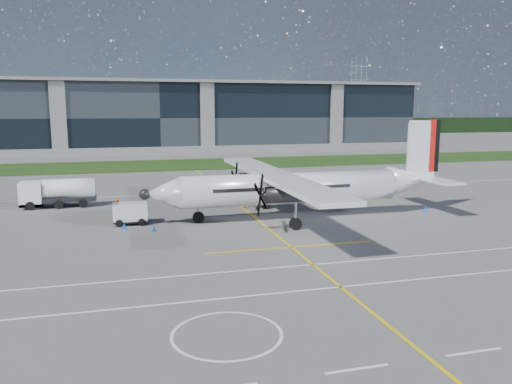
% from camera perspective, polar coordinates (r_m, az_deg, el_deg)
% --- Properties ---
extents(ground, '(400.00, 400.00, 0.00)m').
position_cam_1_polar(ground, '(78.28, -9.10, 2.46)').
color(ground, '#5F5C5A').
rests_on(ground, ground).
extents(grass_strip, '(400.00, 18.00, 0.04)m').
position_cam_1_polar(grass_strip, '(86.19, -9.66, 3.09)').
color(grass_strip, '#18340E').
rests_on(grass_strip, ground).
extents(terminal_building, '(120.00, 20.00, 15.00)m').
position_cam_1_polar(terminal_building, '(117.60, -11.26, 8.35)').
color(terminal_building, black).
rests_on(terminal_building, ground).
extents(tree_line, '(400.00, 6.00, 6.00)m').
position_cam_1_polar(tree_line, '(177.61, -12.53, 7.16)').
color(tree_line, black).
rests_on(tree_line, ground).
extents(pylon_east, '(9.00, 4.60, 30.00)m').
position_cam_1_polar(pylon_east, '(209.17, 11.59, 10.79)').
color(pylon_east, gray).
rests_on(pylon_east, ground).
extents(yellow_taxiway_centerline, '(0.20, 70.00, 0.01)m').
position_cam_1_polar(yellow_taxiway_centerline, '(49.45, -1.98, -1.46)').
color(yellow_taxiway_centerline, yellow).
rests_on(yellow_taxiway_centerline, ground).
extents(white_lane_line, '(90.00, 0.15, 0.01)m').
position_cam_1_polar(white_lane_line, '(26.34, 3.56, -11.36)').
color(white_lane_line, white).
rests_on(white_lane_line, ground).
extents(turboprop_aircraft, '(27.02, 28.02, 8.41)m').
position_cam_1_polar(turboprop_aircraft, '(43.31, 5.20, 2.58)').
color(turboprop_aircraft, white).
rests_on(turboprop_aircraft, ground).
extents(fuel_tanker_truck, '(7.25, 2.36, 2.72)m').
position_cam_1_polar(fuel_tanker_truck, '(51.83, -22.21, -0.14)').
color(fuel_tanker_truck, white).
rests_on(fuel_tanker_truck, ground).
extents(baggage_tug, '(2.94, 1.76, 1.76)m').
position_cam_1_polar(baggage_tug, '(42.23, -14.19, -2.42)').
color(baggage_tug, silver).
rests_on(baggage_tug, ground).
extents(ground_crew_person, '(0.72, 0.92, 2.05)m').
position_cam_1_polar(ground_crew_person, '(44.38, -15.53, -1.72)').
color(ground_crew_person, '#F25907').
rests_on(ground_crew_person, ground).
extents(safety_cone_fwd, '(0.36, 0.36, 0.50)m').
position_cam_1_polar(safety_cone_fwd, '(40.69, -14.84, -3.80)').
color(safety_cone_fwd, blue).
rests_on(safety_cone_fwd, ground).
extents(safety_cone_stbdwing, '(0.36, 0.36, 0.50)m').
position_cam_1_polar(safety_cone_stbdwing, '(56.21, -1.53, 0.12)').
color(safety_cone_stbdwing, blue).
rests_on(safety_cone_stbdwing, ground).
extents(safety_cone_nose_stbd, '(0.36, 0.36, 0.50)m').
position_cam_1_polar(safety_cone_nose_stbd, '(43.27, -12.32, -2.92)').
color(safety_cone_nose_stbd, blue).
rests_on(safety_cone_nose_stbd, ground).
extents(safety_cone_nose_port, '(0.36, 0.36, 0.50)m').
position_cam_1_polar(safety_cone_nose_port, '(39.52, -11.64, -4.07)').
color(safety_cone_nose_port, blue).
rests_on(safety_cone_nose_port, ground).
extents(safety_cone_tail, '(0.36, 0.36, 0.50)m').
position_cam_1_polar(safety_cone_tail, '(48.82, 18.79, -1.81)').
color(safety_cone_tail, blue).
rests_on(safety_cone_tail, ground).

